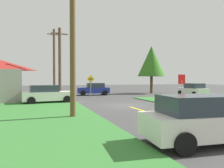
{
  "coord_description": "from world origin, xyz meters",
  "views": [
    {
      "loc": [
        -6.7,
        -16.34,
        2.16
      ],
      "look_at": [
        0.33,
        4.31,
        1.65
      ],
      "focal_mm": 34.73,
      "sensor_mm": 36.0,
      "label": 1
    }
  ],
  "objects_px": {
    "car_behind_on_main_road": "(207,119)",
    "direction_sign": "(91,84)",
    "utility_pole_near": "(73,42)",
    "utility_pole_far": "(54,61)",
    "utility_pole_mid": "(60,63)",
    "parked_car_near_building": "(47,94)",
    "car_on_crossroad": "(193,90)",
    "oak_tree_left": "(152,61)",
    "stop_sign": "(182,83)",
    "car_approaching_junction": "(94,89)"
  },
  "relations": [
    {
      "from": "utility_pole_near",
      "to": "utility_pole_far",
      "type": "xyz_separation_m",
      "value": [
        0.23,
        18.17,
        0.35
      ]
    },
    {
      "from": "car_on_crossroad",
      "to": "oak_tree_left",
      "type": "xyz_separation_m",
      "value": [
        -2.2,
        6.65,
        4.05
      ]
    },
    {
      "from": "parked_car_near_building",
      "to": "car_on_crossroad",
      "type": "bearing_deg",
      "value": 1.27
    },
    {
      "from": "utility_pole_mid",
      "to": "direction_sign",
      "type": "distance_m",
      "value": 4.42
    },
    {
      "from": "car_behind_on_main_road",
      "to": "car_approaching_junction",
      "type": "bearing_deg",
      "value": 90.68
    },
    {
      "from": "stop_sign",
      "to": "car_on_crossroad",
      "type": "bearing_deg",
      "value": -145.84
    },
    {
      "from": "utility_pole_near",
      "to": "car_behind_on_main_road",
      "type": "bearing_deg",
      "value": -60.73
    },
    {
      "from": "utility_pole_far",
      "to": "utility_pole_mid",
      "type": "bearing_deg",
      "value": -89.27
    },
    {
      "from": "utility_pole_far",
      "to": "direction_sign",
      "type": "relative_size",
      "value": 3.4
    },
    {
      "from": "car_on_crossroad",
      "to": "utility_pole_mid",
      "type": "distance_m",
      "value": 16.59
    },
    {
      "from": "parked_car_near_building",
      "to": "oak_tree_left",
      "type": "bearing_deg",
      "value": 23.86
    },
    {
      "from": "stop_sign",
      "to": "parked_car_near_building",
      "type": "relative_size",
      "value": 0.56
    },
    {
      "from": "utility_pole_mid",
      "to": "oak_tree_left",
      "type": "xyz_separation_m",
      "value": [
        14.09,
        5.9,
        1.0
      ]
    },
    {
      "from": "stop_sign",
      "to": "utility_pole_mid",
      "type": "xyz_separation_m",
      "value": [
        -9.52,
        7.54,
        2.04
      ]
    },
    {
      "from": "direction_sign",
      "to": "stop_sign",
      "type": "bearing_deg",
      "value": -56.12
    },
    {
      "from": "direction_sign",
      "to": "utility_pole_near",
      "type": "bearing_deg",
      "value": -107.55
    },
    {
      "from": "parked_car_near_building",
      "to": "car_on_crossroad",
      "type": "xyz_separation_m",
      "value": [
        17.7,
        2.29,
        -0.0
      ]
    },
    {
      "from": "stop_sign",
      "to": "utility_pole_near",
      "type": "relative_size",
      "value": 0.31
    },
    {
      "from": "car_on_crossroad",
      "to": "utility_pole_mid",
      "type": "height_order",
      "value": "utility_pole_mid"
    },
    {
      "from": "utility_pole_mid",
      "to": "utility_pole_far",
      "type": "bearing_deg",
      "value": 90.73
    },
    {
      "from": "car_on_crossroad",
      "to": "car_approaching_junction",
      "type": "bearing_deg",
      "value": 64.02
    },
    {
      "from": "car_behind_on_main_road",
      "to": "oak_tree_left",
      "type": "xyz_separation_m",
      "value": [
        10.88,
        23.29,
        4.04
      ]
    },
    {
      "from": "car_on_crossroad",
      "to": "direction_sign",
      "type": "xyz_separation_m",
      "value": [
        -12.69,
        2.03,
        0.82
      ]
    },
    {
      "from": "stop_sign",
      "to": "direction_sign",
      "type": "bearing_deg",
      "value": -67.09
    },
    {
      "from": "stop_sign",
      "to": "car_approaching_junction",
      "type": "height_order",
      "value": "stop_sign"
    },
    {
      "from": "parked_car_near_building",
      "to": "utility_pole_mid",
      "type": "distance_m",
      "value": 4.52
    },
    {
      "from": "stop_sign",
      "to": "parked_car_near_building",
      "type": "height_order",
      "value": "stop_sign"
    },
    {
      "from": "utility_pole_mid",
      "to": "utility_pole_far",
      "type": "xyz_separation_m",
      "value": [
        -0.09,
        7.09,
        0.69
      ]
    },
    {
      "from": "parked_car_near_building",
      "to": "car_on_crossroad",
      "type": "relative_size",
      "value": 1.11
    },
    {
      "from": "car_on_crossroad",
      "to": "utility_pole_mid",
      "type": "relative_size",
      "value": 0.55
    },
    {
      "from": "stop_sign",
      "to": "utility_pole_near",
      "type": "height_order",
      "value": "utility_pole_near"
    },
    {
      "from": "utility_pole_near",
      "to": "utility_pole_far",
      "type": "height_order",
      "value": "utility_pole_far"
    },
    {
      "from": "car_behind_on_main_road",
      "to": "direction_sign",
      "type": "distance_m",
      "value": 18.7
    },
    {
      "from": "direction_sign",
      "to": "oak_tree_left",
      "type": "relative_size",
      "value": 0.37
    },
    {
      "from": "utility_pole_near",
      "to": "direction_sign",
      "type": "distance_m",
      "value": 13.23
    },
    {
      "from": "stop_sign",
      "to": "utility_pole_far",
      "type": "xyz_separation_m",
      "value": [
        -9.61,
        14.62,
        2.73
      ]
    },
    {
      "from": "parked_car_near_building",
      "to": "utility_pole_far",
      "type": "distance_m",
      "value": 10.86
    },
    {
      "from": "car_behind_on_main_road",
      "to": "direction_sign",
      "type": "relative_size",
      "value": 1.78
    },
    {
      "from": "car_behind_on_main_road",
      "to": "parked_car_near_building",
      "type": "height_order",
      "value": "same"
    },
    {
      "from": "utility_pole_mid",
      "to": "utility_pole_far",
      "type": "height_order",
      "value": "utility_pole_far"
    },
    {
      "from": "stop_sign",
      "to": "car_approaching_junction",
      "type": "bearing_deg",
      "value": -80.92
    },
    {
      "from": "stop_sign",
      "to": "car_behind_on_main_road",
      "type": "relative_size",
      "value": 0.55
    },
    {
      "from": "utility_pole_far",
      "to": "oak_tree_left",
      "type": "bearing_deg",
      "value": -4.77
    },
    {
      "from": "stop_sign",
      "to": "utility_pole_mid",
      "type": "bearing_deg",
      "value": -49.33
    },
    {
      "from": "car_approaching_junction",
      "to": "utility_pole_mid",
      "type": "xyz_separation_m",
      "value": [
        -4.92,
        -5.08,
        3.04
      ]
    },
    {
      "from": "stop_sign",
      "to": "car_on_crossroad",
      "type": "xyz_separation_m",
      "value": [
        6.76,
        6.79,
        -1.0
      ]
    },
    {
      "from": "car_behind_on_main_road",
      "to": "direction_sign",
      "type": "height_order",
      "value": "direction_sign"
    },
    {
      "from": "car_on_crossroad",
      "to": "direction_sign",
      "type": "height_order",
      "value": "direction_sign"
    },
    {
      "from": "stop_sign",
      "to": "direction_sign",
      "type": "height_order",
      "value": "direction_sign"
    },
    {
      "from": "car_on_crossroad",
      "to": "utility_pole_mid",
      "type": "bearing_deg",
      "value": 88.51
    }
  ]
}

